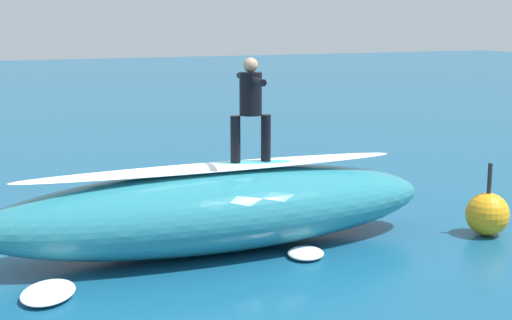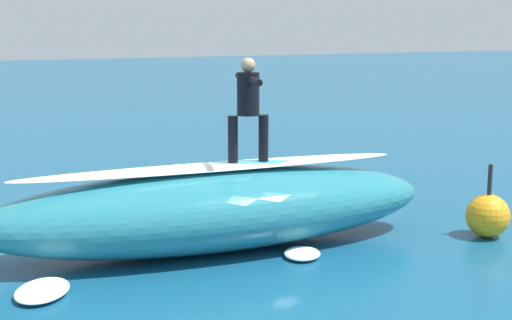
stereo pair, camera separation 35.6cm
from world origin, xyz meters
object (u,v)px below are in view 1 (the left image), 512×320
at_px(surfboard_riding, 251,164).
at_px(buoy_marker, 487,214).
at_px(surfer_paddling, 266,191).
at_px(surfer_riding, 251,102).
at_px(surfboard_paddling, 260,199).

bearing_deg(surfboard_riding, buoy_marker, 173.47).
bearing_deg(surfer_paddling, surfboard_riding, 101.19).
xyz_separation_m(surfer_paddling, buoy_marker, (-2.47, 3.87, 0.18)).
bearing_deg(surfer_riding, surfboard_paddling, -107.34).
relative_size(surfer_riding, surfboard_paddling, 0.75).
xyz_separation_m(surfboard_riding, surfer_riding, (0.00, 0.00, 1.04)).
bearing_deg(surfboard_paddling, buoy_marker, 164.52).
relative_size(surfboard_riding, surfboard_paddling, 0.86).
xyz_separation_m(surfboard_paddling, surfer_paddling, (-0.10, 0.09, 0.17)).
height_order(surfboard_riding, buoy_marker, surfboard_riding).
relative_size(surfboard_riding, buoy_marker, 1.51).
xyz_separation_m(surfer_riding, surfboard_paddling, (-1.44, -2.73, -2.40)).
relative_size(surfer_paddling, buoy_marker, 1.15).
distance_m(surfer_paddling, buoy_marker, 4.59).
bearing_deg(surfboard_paddling, surfboard_riding, 103.70).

